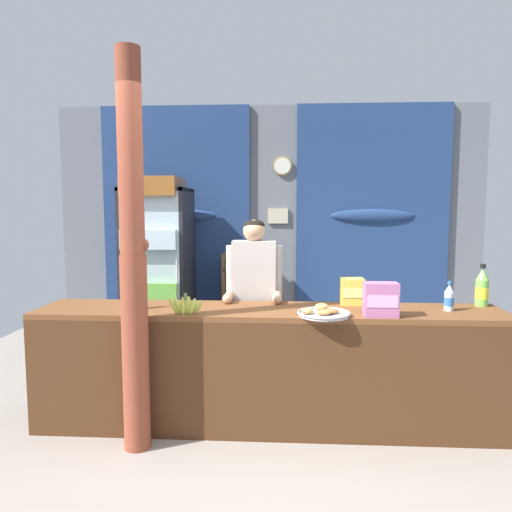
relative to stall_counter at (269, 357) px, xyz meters
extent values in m
plane|color=gray|center=(-0.08, 0.66, -0.58)|extent=(6.97, 6.97, 0.00)
cube|color=slate|center=(-0.08, 2.32, 0.87)|extent=(5.07, 0.12, 2.89)
cube|color=navy|center=(-1.19, 2.23, 1.14)|extent=(1.77, 0.04, 2.35)
ellipsoid|color=navy|center=(-1.19, 2.21, 1.02)|extent=(0.97, 0.10, 0.16)
cube|color=navy|center=(1.14, 2.23, 1.14)|extent=(1.78, 0.04, 2.35)
ellipsoid|color=navy|center=(1.14, 2.21, 1.02)|extent=(0.98, 0.10, 0.16)
cylinder|color=tan|center=(0.09, 2.24, 1.60)|extent=(0.22, 0.03, 0.22)
cylinder|color=white|center=(0.09, 2.23, 1.60)|extent=(0.19, 0.01, 0.19)
cube|color=beige|center=(0.04, 2.24, 1.01)|extent=(0.24, 0.02, 0.18)
cube|color=brown|center=(0.00, 0.12, 0.32)|extent=(3.56, 0.60, 0.04)
cube|color=#4E2E18|center=(0.00, -0.16, -0.14)|extent=(3.56, 0.04, 0.88)
cube|color=#4E2E18|center=(-1.74, 0.12, -0.14)|extent=(0.08, 0.54, 0.88)
cube|color=#4E2E18|center=(1.74, 0.12, -0.14)|extent=(0.08, 0.54, 0.88)
cylinder|color=brown|center=(-0.92, -0.30, 0.11)|extent=(0.18, 0.18, 1.37)
cylinder|color=brown|center=(-0.92, -0.30, 1.47)|extent=(0.17, 0.17, 1.37)
ellipsoid|color=brown|center=(-0.83, -0.30, 0.86)|extent=(0.06, 0.05, 0.08)
cube|color=#232328|center=(-1.29, 2.04, 0.37)|extent=(0.70, 0.04, 1.90)
cube|color=#232328|center=(-1.62, 1.73, 0.37)|extent=(0.04, 0.66, 1.90)
cube|color=#232328|center=(-0.95, 1.73, 0.37)|extent=(0.04, 0.66, 1.90)
cube|color=#232328|center=(-1.29, 1.73, 1.31)|extent=(0.70, 0.66, 0.04)
cube|color=#232328|center=(-1.29, 1.73, -0.54)|extent=(0.70, 0.66, 0.08)
cube|color=silver|center=(-1.29, 1.41, 0.42)|extent=(0.64, 0.02, 1.74)
cylinder|color=#B7B7BC|center=(-0.99, 1.37, 0.37)|extent=(0.02, 0.02, 0.40)
cube|color=silver|center=(-1.29, 1.73, 0.12)|extent=(0.62, 0.58, 0.02)
cube|color=#75C64C|center=(-1.29, 1.59, 0.23)|extent=(0.58, 0.54, 0.20)
cube|color=silver|center=(-1.29, 1.73, 0.67)|extent=(0.62, 0.58, 0.02)
cube|color=silver|center=(-1.29, 1.59, 0.78)|extent=(0.58, 0.54, 0.20)
cube|color=silver|center=(-1.29, 1.73, 1.23)|extent=(0.62, 0.58, 0.02)
cube|color=brown|center=(-1.29, 1.59, 1.34)|extent=(0.58, 0.54, 0.20)
cube|color=brown|center=(-0.57, 1.96, 0.01)|extent=(0.04, 0.28, 1.17)
cube|color=brown|center=(-0.13, 1.96, 0.01)|extent=(0.04, 0.28, 1.17)
cube|color=brown|center=(-0.35, 1.96, 0.42)|extent=(0.44, 0.28, 0.02)
cylinder|color=#56286B|center=(-0.42, 1.96, 0.50)|extent=(0.06, 0.06, 0.15)
cylinder|color=black|center=(-0.29, 1.96, 0.51)|extent=(0.07, 0.07, 0.16)
cube|color=brown|center=(-0.35, 1.96, 0.07)|extent=(0.44, 0.28, 0.02)
cylinder|color=orange|center=(-0.42, 1.96, 0.15)|extent=(0.05, 0.05, 0.15)
cylinder|color=silver|center=(-0.29, 1.96, 0.13)|extent=(0.06, 0.06, 0.11)
cube|color=brown|center=(-0.35, 1.96, -0.28)|extent=(0.44, 0.28, 0.02)
cylinder|color=silver|center=(-0.42, 1.96, -0.21)|extent=(0.06, 0.06, 0.12)
cylinder|color=orange|center=(-0.29, 1.96, -0.20)|extent=(0.05, 0.05, 0.14)
cube|color=silver|center=(0.96, 1.40, -0.14)|extent=(0.61, 0.61, 0.04)
cube|color=silver|center=(1.07, 1.23, 0.08)|extent=(0.38, 0.25, 0.40)
cylinder|color=silver|center=(1.02, 1.66, -0.36)|extent=(0.04, 0.04, 0.44)
cylinder|color=silver|center=(0.70, 1.46, -0.36)|extent=(0.04, 0.04, 0.44)
cylinder|color=silver|center=(1.22, 1.34, -0.36)|extent=(0.04, 0.04, 0.44)
cylinder|color=silver|center=(0.90, 1.14, -0.36)|extent=(0.04, 0.04, 0.44)
cube|color=silver|center=(1.13, 1.51, -0.02)|extent=(0.24, 0.36, 0.03)
cube|color=silver|center=(0.79, 1.30, -0.02)|extent=(0.24, 0.36, 0.03)
cylinder|color=#28282D|center=(-0.22, 0.57, -0.15)|extent=(0.11, 0.11, 0.86)
cylinder|color=#28282D|center=(-0.06, 0.57, -0.15)|extent=(0.11, 0.11, 0.86)
cube|color=#BCB7B2|center=(-0.14, 0.57, 0.56)|extent=(0.37, 0.20, 0.55)
sphere|color=tan|center=(-0.14, 0.57, 0.92)|extent=(0.19, 0.19, 0.19)
ellipsoid|color=black|center=(-0.14, 0.58, 0.96)|extent=(0.18, 0.18, 0.10)
cylinder|color=#BCB7B2|center=(-0.34, 0.57, 0.59)|extent=(0.08, 0.08, 0.41)
cylinder|color=tan|center=(-0.34, 0.42, 0.38)|extent=(0.07, 0.26, 0.07)
sphere|color=tan|center=(-0.34, 0.29, 0.38)|extent=(0.08, 0.08, 0.08)
cylinder|color=#BCB7B2|center=(0.06, 0.57, 0.59)|extent=(0.08, 0.08, 0.41)
cylinder|color=tan|center=(0.06, 0.42, 0.38)|extent=(0.07, 0.26, 0.07)
sphere|color=tan|center=(0.06, 0.29, 0.38)|extent=(0.08, 0.08, 0.08)
cylinder|color=#75C64C|center=(1.67, 0.33, 0.45)|extent=(0.10, 0.10, 0.21)
cone|color=#75C64C|center=(1.67, 0.33, 0.60)|extent=(0.10, 0.10, 0.09)
cylinder|color=black|center=(1.67, 0.33, 0.66)|extent=(0.04, 0.04, 0.03)
cylinder|color=yellow|center=(1.67, 0.33, 0.45)|extent=(0.10, 0.10, 0.09)
cylinder|color=brown|center=(-0.99, 0.07, 0.42)|extent=(0.06, 0.06, 0.15)
cone|color=brown|center=(-0.99, 0.07, 0.52)|extent=(0.06, 0.06, 0.07)
cylinder|color=#E5CC4C|center=(-0.99, 0.07, 0.57)|extent=(0.03, 0.03, 0.02)
cylinder|color=#E5D166|center=(-0.99, 0.07, 0.42)|extent=(0.07, 0.07, 0.07)
cylinder|color=silver|center=(1.35, 0.14, 0.41)|extent=(0.07, 0.07, 0.14)
cone|color=silver|center=(1.35, 0.14, 0.51)|extent=(0.07, 0.07, 0.06)
cylinder|color=blue|center=(1.35, 0.14, 0.56)|extent=(0.03, 0.03, 0.02)
cylinder|color=blue|center=(1.35, 0.14, 0.41)|extent=(0.07, 0.07, 0.06)
cube|color=#B76699|center=(0.80, -0.09, 0.46)|extent=(0.24, 0.14, 0.24)
cube|color=#F7A5D8|center=(0.80, -0.16, 0.46)|extent=(0.21, 0.00, 0.09)
cube|color=#EAD14C|center=(0.66, 0.33, 0.45)|extent=(0.18, 0.16, 0.21)
cube|color=#FFFF8C|center=(0.66, 0.25, 0.45)|extent=(0.16, 0.00, 0.07)
cylinder|color=#BCBCC1|center=(0.40, -0.09, 0.35)|extent=(0.36, 0.36, 0.02)
torus|color=#BCBCC1|center=(0.40, -0.09, 0.36)|extent=(0.38, 0.38, 0.02)
ellipsoid|color=#A36638|center=(0.45, -0.09, 0.38)|extent=(0.10, 0.09, 0.04)
ellipsoid|color=tan|center=(0.39, 0.02, 0.39)|extent=(0.10, 0.09, 0.05)
ellipsoid|color=tan|center=(0.28, -0.11, 0.38)|extent=(0.09, 0.09, 0.04)
ellipsoid|color=#C68947|center=(0.39, -0.14, 0.38)|extent=(0.10, 0.07, 0.04)
ellipsoid|color=#B7C647|center=(-0.69, -0.10, 0.41)|extent=(0.10, 0.05, 0.14)
ellipsoid|color=#B7C647|center=(-0.65, -0.11, 0.40)|extent=(0.08, 0.04, 0.14)
ellipsoid|color=#B7C647|center=(-0.62, -0.12, 0.40)|extent=(0.04, 0.05, 0.14)
ellipsoid|color=#B7C647|center=(-0.58, -0.10, 0.41)|extent=(0.05, 0.04, 0.14)
ellipsoid|color=#B7C647|center=(-0.55, -0.12, 0.40)|extent=(0.08, 0.04, 0.14)
ellipsoid|color=#B7C647|center=(-0.51, -0.10, 0.39)|extent=(0.08, 0.03, 0.12)
cylinder|color=olive|center=(-0.60, -0.11, 0.47)|extent=(0.02, 0.02, 0.05)
camera|label=1|loc=(0.11, -3.46, 1.11)|focal=33.42mm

